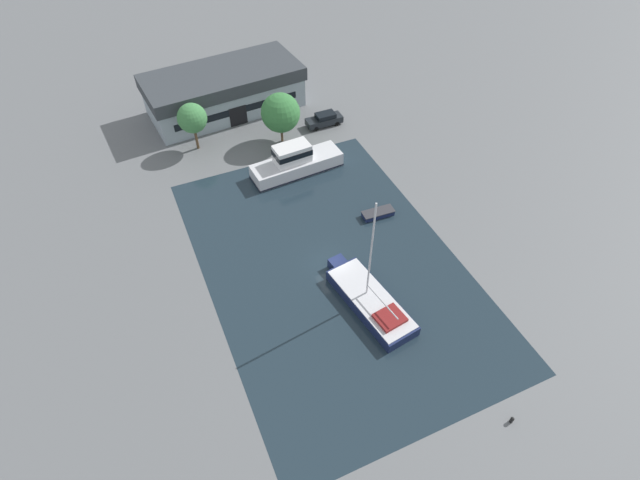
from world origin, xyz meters
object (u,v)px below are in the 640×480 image
object	(u,v)px
parked_car	(324,119)
motor_cruiser	(296,162)
warehouse_building	(224,90)
sailboat_moored	(370,300)
quay_tree_near_building	(192,118)
small_dinghy	(378,213)
quay_tree_by_water	(281,113)

from	to	relation	value
parked_car	motor_cruiser	size ratio (longest dim) A/B	0.43
warehouse_building	motor_cruiser	bearing A→B (deg)	-83.18
warehouse_building	sailboat_moored	bearing A→B (deg)	-91.43
quay_tree_near_building	parked_car	xyz separation A→B (m)	(16.41, -1.70, -3.42)
warehouse_building	quay_tree_near_building	xyz separation A→B (m)	(-5.84, -7.29, 1.49)
quay_tree_near_building	small_dinghy	xyz separation A→B (m)	(14.54, -19.78, -3.95)
warehouse_building	quay_tree_near_building	world-z (taller)	quay_tree_near_building
warehouse_building	quay_tree_by_water	xyz separation A→B (m)	(4.25, -10.11, 1.28)
quay_tree_near_building	quay_tree_by_water	world-z (taller)	quay_tree_by_water
quay_tree_by_water	parked_car	size ratio (longest dim) A/B	1.35
sailboat_moored	motor_cruiser	size ratio (longest dim) A/B	1.08
quay_tree_by_water	parked_car	xyz separation A→B (m)	(6.33, 1.12, -3.21)
quay_tree_near_building	sailboat_moored	bearing A→B (deg)	-74.65
warehouse_building	quay_tree_by_water	bearing A→B (deg)	-72.27
motor_cruiser	quay_tree_by_water	bearing A→B (deg)	-10.70
quay_tree_near_building	sailboat_moored	world-z (taller)	sailboat_moored
small_dinghy	quay_tree_near_building	bearing A→B (deg)	-140.68
warehouse_building	sailboat_moored	size ratio (longest dim) A/B	1.76
quay_tree_near_building	parked_car	size ratio (longest dim) A/B	1.27
parked_car	sailboat_moored	distance (m)	29.33
warehouse_building	motor_cruiser	xyz separation A→B (m)	(3.48, -16.56, -1.41)
warehouse_building	small_dinghy	xyz separation A→B (m)	(8.70, -27.08, -2.46)
quay_tree_by_water	warehouse_building	bearing A→B (deg)	112.79
quay_tree_near_building	motor_cruiser	world-z (taller)	quay_tree_near_building
parked_car	motor_cruiser	world-z (taller)	motor_cruiser
quay_tree_near_building	motor_cruiser	xyz separation A→B (m)	(9.32, -9.26, -2.90)
parked_car	small_dinghy	bearing A→B (deg)	173.94
warehouse_building	sailboat_moored	world-z (taller)	sailboat_moored
sailboat_moored	warehouse_building	bearing A→B (deg)	85.16
sailboat_moored	small_dinghy	bearing A→B (deg)	49.29
warehouse_building	parked_car	size ratio (longest dim) A/B	4.39
quay_tree_near_building	parked_car	distance (m)	16.85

